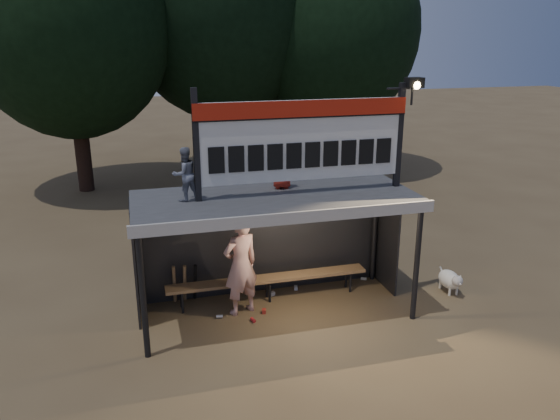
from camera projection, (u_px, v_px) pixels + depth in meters
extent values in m
plane|color=#4F3E27|center=(275.00, 312.00, 10.37)|extent=(80.00, 80.00, 0.00)
imported|color=silver|center=(241.00, 265.00, 10.08)|extent=(0.83, 0.68, 1.94)
imported|color=slate|center=(185.00, 174.00, 9.21)|extent=(0.55, 0.49, 0.92)
imported|color=#AB271A|center=(282.00, 165.00, 9.97)|extent=(0.44, 0.31, 0.86)
cube|color=#37373A|center=(275.00, 198.00, 9.68)|extent=(5.00, 2.00, 0.12)
cube|color=beige|center=(291.00, 218.00, 8.76)|extent=(5.10, 0.06, 0.20)
cylinder|color=black|center=(143.00, 296.00, 8.61)|extent=(0.10, 0.10, 2.20)
cylinder|color=black|center=(417.00, 264.00, 9.81)|extent=(0.10, 0.10, 2.20)
cylinder|color=black|center=(140.00, 254.00, 10.26)|extent=(0.10, 0.10, 2.20)
cylinder|color=black|center=(375.00, 231.00, 11.46)|extent=(0.10, 0.10, 2.20)
cube|color=black|center=(263.00, 240.00, 10.95)|extent=(5.00, 0.04, 2.20)
cube|color=black|center=(135.00, 262.00, 9.87)|extent=(0.04, 1.00, 2.20)
cube|color=black|center=(387.00, 237.00, 11.12)|extent=(0.04, 1.00, 2.20)
cylinder|color=black|center=(262.00, 190.00, 10.63)|extent=(5.00, 0.06, 0.06)
cube|color=black|center=(196.00, 146.00, 9.04)|extent=(0.10, 0.10, 1.90)
cube|color=black|center=(399.00, 136.00, 9.96)|extent=(0.10, 0.10, 1.90)
cube|color=silver|center=(303.00, 141.00, 9.50)|extent=(3.80, 0.08, 1.40)
cube|color=#AC1C0C|center=(304.00, 109.00, 9.28)|extent=(3.80, 0.04, 0.28)
cube|color=black|center=(304.00, 117.00, 9.32)|extent=(3.80, 0.02, 0.03)
cube|color=black|center=(216.00, 160.00, 9.15)|extent=(0.27, 0.03, 0.45)
cube|color=black|center=(236.00, 159.00, 9.23)|extent=(0.27, 0.03, 0.45)
cube|color=black|center=(256.00, 158.00, 9.32)|extent=(0.27, 0.03, 0.45)
cube|color=black|center=(275.00, 157.00, 9.40)|extent=(0.27, 0.03, 0.45)
cube|color=black|center=(294.00, 156.00, 9.49)|extent=(0.27, 0.03, 0.45)
cube|color=black|center=(313.00, 155.00, 9.57)|extent=(0.27, 0.03, 0.45)
cube|color=black|center=(331.00, 154.00, 9.66)|extent=(0.27, 0.03, 0.45)
cube|color=black|center=(349.00, 153.00, 9.74)|extent=(0.27, 0.03, 0.45)
cube|color=black|center=(366.00, 152.00, 9.83)|extent=(0.27, 0.03, 0.45)
cube|color=black|center=(383.00, 151.00, 9.91)|extent=(0.27, 0.03, 0.45)
cylinder|color=black|center=(400.00, 88.00, 9.69)|extent=(0.50, 0.04, 0.04)
cylinder|color=black|center=(412.00, 97.00, 9.80)|extent=(0.04, 0.04, 0.30)
cube|color=black|center=(414.00, 83.00, 9.67)|extent=(0.30, 0.22, 0.18)
sphere|color=#FFD88C|center=(417.00, 85.00, 9.60)|extent=(0.14, 0.14, 0.14)
cube|color=olive|center=(268.00, 279.00, 10.74)|extent=(4.00, 0.35, 0.06)
cylinder|color=black|center=(182.00, 302.00, 10.27)|extent=(0.05, 0.05, 0.45)
cylinder|color=black|center=(181.00, 297.00, 10.49)|extent=(0.05, 0.05, 0.45)
cylinder|color=black|center=(270.00, 292.00, 10.70)|extent=(0.05, 0.05, 0.45)
cylinder|color=black|center=(267.00, 286.00, 10.92)|extent=(0.05, 0.05, 0.45)
cylinder|color=black|center=(350.00, 282.00, 11.12)|extent=(0.05, 0.05, 0.45)
cylinder|color=black|center=(346.00, 277.00, 11.34)|extent=(0.05, 0.05, 0.45)
cylinder|color=black|center=(81.00, 135.00, 17.99)|extent=(0.50, 0.50, 3.74)
ellipsoid|color=black|center=(68.00, 18.00, 16.87)|extent=(6.46, 6.46, 7.48)
cylinder|color=#322316|center=(223.00, 117.00, 20.55)|extent=(0.50, 0.50, 4.18)
ellipsoid|color=black|center=(220.00, 1.00, 19.30)|extent=(7.22, 7.22, 8.36)
cylinder|color=#302015|center=(332.00, 125.00, 20.73)|extent=(0.50, 0.50, 3.52)
ellipsoid|color=black|center=(335.00, 30.00, 19.68)|extent=(6.08, 6.08, 7.04)
ellipsoid|color=white|center=(449.00, 279.00, 11.13)|extent=(0.36, 0.58, 0.36)
sphere|color=beige|center=(457.00, 281.00, 10.84)|extent=(0.22, 0.22, 0.22)
cone|color=beige|center=(460.00, 284.00, 10.76)|extent=(0.10, 0.10, 0.10)
cone|color=beige|center=(456.00, 277.00, 10.78)|extent=(0.06, 0.06, 0.07)
cone|color=beige|center=(461.00, 277.00, 10.81)|extent=(0.06, 0.06, 0.07)
cylinder|color=beige|center=(450.00, 292.00, 11.00)|extent=(0.05, 0.05, 0.18)
cylinder|color=beige|center=(457.00, 291.00, 11.04)|extent=(0.05, 0.05, 0.18)
cylinder|color=beige|center=(440.00, 284.00, 11.33)|extent=(0.05, 0.05, 0.18)
cylinder|color=silver|center=(447.00, 283.00, 11.37)|extent=(0.05, 0.05, 0.18)
cylinder|color=beige|center=(442.00, 270.00, 11.38)|extent=(0.04, 0.16, 0.14)
cylinder|color=#9B7548|center=(174.00, 284.00, 10.54)|extent=(0.07, 0.27, 0.84)
cylinder|color=#9F774A|center=(185.00, 283.00, 10.59)|extent=(0.08, 0.30, 0.83)
cylinder|color=black|center=(195.00, 282.00, 10.64)|extent=(0.09, 0.33, 0.83)
cube|color=#A0261B|center=(264.00, 311.00, 10.32)|extent=(0.10, 0.12, 0.08)
cylinder|color=#BBBBC0|center=(220.00, 317.00, 10.13)|extent=(0.13, 0.09, 0.07)
cube|color=beige|center=(272.00, 294.00, 11.02)|extent=(0.12, 0.10, 0.08)
cylinder|color=#AF1E1F|center=(253.00, 320.00, 10.01)|extent=(0.09, 0.13, 0.07)
cube|color=silver|center=(296.00, 288.00, 11.28)|extent=(0.09, 0.11, 0.08)
cylinder|color=beige|center=(364.00, 279.00, 11.70)|extent=(0.14, 0.12, 0.07)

